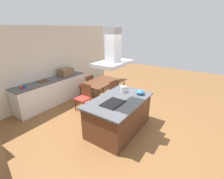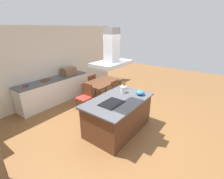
{
  "view_description": "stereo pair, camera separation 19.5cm",
  "coord_description": "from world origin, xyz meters",
  "px_view_note": "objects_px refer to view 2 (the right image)",
  "views": [
    {
      "loc": [
        -3.15,
        -1.91,
        2.63
      ],
      "look_at": [
        0.26,
        0.4,
        1.0
      ],
      "focal_mm": 25.16,
      "sensor_mm": 36.0,
      "label": 1
    },
    {
      "loc": [
        -3.03,
        -2.07,
        2.63
      ],
      "look_at": [
        0.26,
        0.4,
        1.0
      ],
      "focal_mm": 25.16,
      "sensor_mm": 36.0,
      "label": 2
    }
  ],
  "objects_px": {
    "countertop_microwave": "(69,71)",
    "chair_facing_back_wall": "(90,84)",
    "olive_oil_bottle": "(124,85)",
    "chair_at_left_end": "(85,95)",
    "cutting_board": "(46,80)",
    "range_hood": "(112,54)",
    "cooktop": "(112,103)",
    "coffee_mug_red": "(24,86)",
    "tea_kettle": "(123,89)",
    "chair_facing_island": "(117,91)",
    "mixing_bowl": "(140,93)",
    "dining_table": "(103,83)",
    "coffee_mug_blue": "(27,85)"
  },
  "relations": [
    {
      "from": "dining_table",
      "to": "range_hood",
      "type": "xyz_separation_m",
      "value": [
        -1.52,
        -1.56,
        1.43
      ]
    },
    {
      "from": "coffee_mug_red",
      "to": "cutting_board",
      "type": "height_order",
      "value": "coffee_mug_red"
    },
    {
      "from": "tea_kettle",
      "to": "coffee_mug_blue",
      "type": "bearing_deg",
      "value": 117.43
    },
    {
      "from": "cooktop",
      "to": "range_hood",
      "type": "height_order",
      "value": "range_hood"
    },
    {
      "from": "countertop_microwave",
      "to": "cutting_board",
      "type": "height_order",
      "value": "countertop_microwave"
    },
    {
      "from": "mixing_bowl",
      "to": "dining_table",
      "type": "distance_m",
      "value": 1.99
    },
    {
      "from": "countertop_microwave",
      "to": "dining_table",
      "type": "xyz_separation_m",
      "value": [
        0.5,
        -1.32,
        -0.37
      ]
    },
    {
      "from": "coffee_mug_blue",
      "to": "dining_table",
      "type": "relative_size",
      "value": 0.06
    },
    {
      "from": "chair_facing_back_wall",
      "to": "dining_table",
      "type": "bearing_deg",
      "value": -90.0
    },
    {
      "from": "dining_table",
      "to": "chair_facing_back_wall",
      "type": "height_order",
      "value": "chair_facing_back_wall"
    },
    {
      "from": "olive_oil_bottle",
      "to": "countertop_microwave",
      "type": "relative_size",
      "value": 0.52
    },
    {
      "from": "coffee_mug_red",
      "to": "cutting_board",
      "type": "bearing_deg",
      "value": 7.16
    },
    {
      "from": "tea_kettle",
      "to": "olive_oil_bottle",
      "type": "xyz_separation_m",
      "value": [
        0.26,
        0.14,
        0.02
      ]
    },
    {
      "from": "range_hood",
      "to": "chair_facing_back_wall",
      "type": "bearing_deg",
      "value": 55.75
    },
    {
      "from": "tea_kettle",
      "to": "coffee_mug_red",
      "type": "relative_size",
      "value": 2.38
    },
    {
      "from": "cutting_board",
      "to": "chair_at_left_end",
      "type": "relative_size",
      "value": 0.38
    },
    {
      "from": "coffee_mug_red",
      "to": "chair_at_left_end",
      "type": "relative_size",
      "value": 0.1
    },
    {
      "from": "chair_facing_back_wall",
      "to": "olive_oil_bottle",
      "type": "bearing_deg",
      "value": -104.15
    },
    {
      "from": "tea_kettle",
      "to": "chair_at_left_end",
      "type": "distance_m",
      "value": 1.49
    },
    {
      "from": "cooktop",
      "to": "mixing_bowl",
      "type": "distance_m",
      "value": 0.95
    },
    {
      "from": "tea_kettle",
      "to": "cutting_board",
      "type": "relative_size",
      "value": 0.63
    },
    {
      "from": "dining_table",
      "to": "chair_at_left_end",
      "type": "distance_m",
      "value": 0.93
    },
    {
      "from": "cutting_board",
      "to": "range_hood",
      "type": "relative_size",
      "value": 0.38
    },
    {
      "from": "cooktop",
      "to": "range_hood",
      "type": "distance_m",
      "value": 1.2
    },
    {
      "from": "cooktop",
      "to": "range_hood",
      "type": "xyz_separation_m",
      "value": [
        0.0,
        0.0,
        1.2
      ]
    },
    {
      "from": "chair_facing_back_wall",
      "to": "chair_at_left_end",
      "type": "height_order",
      "value": "same"
    },
    {
      "from": "chair_facing_island",
      "to": "range_hood",
      "type": "height_order",
      "value": "range_hood"
    },
    {
      "from": "mixing_bowl",
      "to": "range_hood",
      "type": "height_order",
      "value": "range_hood"
    },
    {
      "from": "countertop_microwave",
      "to": "chair_facing_back_wall",
      "type": "xyz_separation_m",
      "value": [
        0.5,
        -0.65,
        -0.53
      ]
    },
    {
      "from": "olive_oil_bottle",
      "to": "chair_at_left_end",
      "type": "xyz_separation_m",
      "value": [
        -0.43,
        1.27,
        -0.5
      ]
    },
    {
      "from": "chair_facing_island",
      "to": "countertop_microwave",
      "type": "bearing_deg",
      "value": 104.2
    },
    {
      "from": "olive_oil_bottle",
      "to": "mixing_bowl",
      "type": "height_order",
      "value": "olive_oil_bottle"
    },
    {
      "from": "chair_facing_island",
      "to": "cooktop",
      "type": "bearing_deg",
      "value": -149.38
    },
    {
      "from": "mixing_bowl",
      "to": "chair_at_left_end",
      "type": "bearing_deg",
      "value": 98.94
    },
    {
      "from": "dining_table",
      "to": "chair_facing_back_wall",
      "type": "bearing_deg",
      "value": 90.0
    },
    {
      "from": "mixing_bowl",
      "to": "chair_facing_island",
      "type": "height_order",
      "value": "mixing_bowl"
    },
    {
      "from": "chair_facing_back_wall",
      "to": "chair_at_left_end",
      "type": "xyz_separation_m",
      "value": [
        -0.92,
        -0.67,
        0.0
      ]
    },
    {
      "from": "olive_oil_bottle",
      "to": "range_hood",
      "type": "relative_size",
      "value": 0.29
    },
    {
      "from": "cooktop",
      "to": "coffee_mug_blue",
      "type": "distance_m",
      "value": 2.92
    },
    {
      "from": "chair_facing_island",
      "to": "chair_facing_back_wall",
      "type": "distance_m",
      "value": 1.33
    },
    {
      "from": "chair_at_left_end",
      "to": "olive_oil_bottle",
      "type": "bearing_deg",
      "value": -71.31
    },
    {
      "from": "olive_oil_bottle",
      "to": "mixing_bowl",
      "type": "relative_size",
      "value": 1.1
    },
    {
      "from": "coffee_mug_red",
      "to": "dining_table",
      "type": "bearing_deg",
      "value": -29.26
    },
    {
      "from": "chair_facing_island",
      "to": "chair_facing_back_wall",
      "type": "bearing_deg",
      "value": 90.0
    },
    {
      "from": "cooktop",
      "to": "tea_kettle",
      "type": "relative_size",
      "value": 2.8
    },
    {
      "from": "cutting_board",
      "to": "chair_at_left_end",
      "type": "bearing_deg",
      "value": -67.85
    },
    {
      "from": "tea_kettle",
      "to": "chair_facing_island",
      "type": "distance_m",
      "value": 1.16
    },
    {
      "from": "coffee_mug_red",
      "to": "mixing_bowl",
      "type": "bearing_deg",
      "value": -62.4
    },
    {
      "from": "coffee_mug_blue",
      "to": "dining_table",
      "type": "height_order",
      "value": "coffee_mug_blue"
    },
    {
      "from": "countertop_microwave",
      "to": "coffee_mug_red",
      "type": "bearing_deg",
      "value": -178.4
    }
  ]
}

